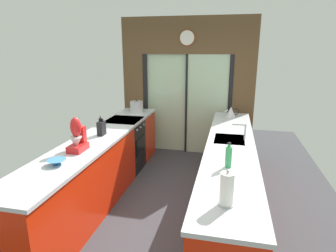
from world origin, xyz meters
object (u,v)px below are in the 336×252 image
object	(u,v)px
mixing_bowl	(57,162)
knife_block	(101,128)
soap_bottle	(229,157)
oven_range	(125,145)
paper_towel_roll	(227,189)
kettle	(231,112)
stock_pot	(137,107)
stand_mixer	(77,138)

from	to	relation	value
mixing_bowl	knife_block	size ratio (longest dim) A/B	0.73
knife_block	soap_bottle	distance (m)	1.93
oven_range	paper_towel_roll	size ratio (longest dim) A/B	3.04
mixing_bowl	kettle	distance (m)	3.16
mixing_bowl	soap_bottle	distance (m)	1.81
kettle	paper_towel_roll	bearing A→B (deg)	-90.04
stock_pot	paper_towel_roll	bearing A→B (deg)	-59.82
oven_range	soap_bottle	xyz separation A→B (m)	(1.80, -1.67, 0.58)
soap_bottle	stock_pot	bearing A→B (deg)	127.72
stand_mixer	paper_towel_roll	bearing A→B (deg)	-25.84
stand_mixer	kettle	size ratio (longest dim) A/B	1.56
oven_range	mixing_bowl	world-z (taller)	mixing_bowl
mixing_bowl	kettle	bearing A→B (deg)	55.71
mixing_bowl	stock_pot	size ratio (longest dim) A/B	0.80
knife_block	stock_pot	size ratio (longest dim) A/B	1.10
oven_range	mixing_bowl	distance (m)	2.07
oven_range	stand_mixer	size ratio (longest dim) A/B	2.19
oven_range	kettle	world-z (taller)	kettle
oven_range	stock_pot	world-z (taller)	stock_pot
knife_block	stock_pot	distance (m)	1.54
mixing_bowl	stand_mixer	size ratio (longest dim) A/B	0.48
stand_mixer	kettle	world-z (taller)	stand_mixer
kettle	knife_block	bearing A→B (deg)	-139.61
knife_block	stock_pot	xyz separation A→B (m)	(0.00, 1.54, 0.00)
kettle	paper_towel_roll	world-z (taller)	paper_towel_roll
stock_pot	soap_bottle	xyz separation A→B (m)	(1.78, -2.30, 0.01)
stand_mixer	soap_bottle	bearing A→B (deg)	-3.33
knife_block	stock_pot	bearing A→B (deg)	90.00
mixing_bowl	paper_towel_roll	distance (m)	1.83
oven_range	stock_pot	distance (m)	0.85
stock_pot	knife_block	bearing A→B (deg)	-90.00
kettle	paper_towel_roll	size ratio (longest dim) A/B	0.89
oven_range	paper_towel_roll	bearing A→B (deg)	-53.50
stock_pot	kettle	size ratio (longest dim) A/B	0.93
stand_mixer	stock_pot	xyz separation A→B (m)	(-0.00, 2.20, -0.06)
knife_block	soap_bottle	bearing A→B (deg)	-23.05
stand_mixer	paper_towel_roll	xyz separation A→B (m)	(1.78, -0.86, -0.03)
paper_towel_roll	soap_bottle	bearing A→B (deg)	90.00
mixing_bowl	knife_block	xyz separation A→B (m)	(-0.00, 1.10, 0.07)
soap_bottle	knife_block	bearing A→B (deg)	156.95
stock_pot	stand_mixer	bearing A→B (deg)	-90.00
kettle	soap_bottle	world-z (taller)	soap_bottle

